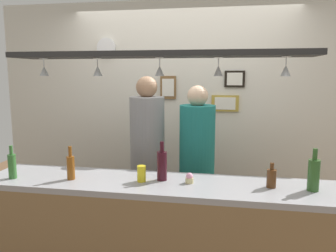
# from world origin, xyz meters

# --- Properties ---
(back_wall) EXTENTS (4.40, 0.06, 2.60)m
(back_wall) POSITION_xyz_m (0.00, 1.10, 1.30)
(back_wall) COLOR silver
(back_wall) RESTS_ON ground_plane
(bar_counter) EXTENTS (2.70, 0.55, 0.99)m
(bar_counter) POSITION_xyz_m (0.00, -0.50, 0.67)
(bar_counter) COLOR #99999E
(bar_counter) RESTS_ON ground_plane
(overhead_glass_rack) EXTENTS (2.20, 0.36, 0.04)m
(overhead_glass_rack) POSITION_xyz_m (0.00, -0.30, 1.93)
(overhead_glass_rack) COLOR black
(hanging_wineglass_far_left) EXTENTS (0.07, 0.07, 0.13)m
(hanging_wineglass_far_left) POSITION_xyz_m (-0.88, -0.35, 1.82)
(hanging_wineglass_far_left) COLOR silver
(hanging_wineglass_far_left) RESTS_ON overhead_glass_rack
(hanging_wineglass_left) EXTENTS (0.07, 0.07, 0.13)m
(hanging_wineglass_left) POSITION_xyz_m (-0.45, -0.35, 1.82)
(hanging_wineglass_left) COLOR silver
(hanging_wineglass_left) RESTS_ON overhead_glass_rack
(hanging_wineglass_center_left) EXTENTS (0.07, 0.07, 0.13)m
(hanging_wineglass_center_left) POSITION_xyz_m (0.02, -0.33, 1.82)
(hanging_wineglass_center_left) COLOR silver
(hanging_wineglass_center_left) RESTS_ON overhead_glass_rack
(hanging_wineglass_center) EXTENTS (0.07, 0.07, 0.13)m
(hanging_wineglass_center) POSITION_xyz_m (0.43, -0.31, 1.82)
(hanging_wineglass_center) COLOR silver
(hanging_wineglass_center) RESTS_ON overhead_glass_rack
(hanging_wineglass_center_right) EXTENTS (0.07, 0.07, 0.13)m
(hanging_wineglass_center_right) POSITION_xyz_m (0.88, -0.36, 1.82)
(hanging_wineglass_center_right) COLOR silver
(hanging_wineglass_center_right) RESTS_ON overhead_glass_rack
(person_middle_grey_shirt) EXTENTS (0.34, 0.34, 1.77)m
(person_middle_grey_shirt) POSITION_xyz_m (-0.27, 0.43, 1.07)
(person_middle_grey_shirt) COLOR #2D334C
(person_middle_grey_shirt) RESTS_ON ground_plane
(person_right_teal_shirt) EXTENTS (0.34, 0.34, 1.68)m
(person_right_teal_shirt) POSITION_xyz_m (0.23, 0.43, 1.02)
(person_right_teal_shirt) COLOR #2D334C
(person_right_teal_shirt) RESTS_ON ground_plane
(bottle_champagne_green) EXTENTS (0.08, 0.08, 0.30)m
(bottle_champagne_green) POSITION_xyz_m (1.11, -0.34, 1.10)
(bottle_champagne_green) COLOR #2D5623
(bottle_champagne_green) RESTS_ON bar_counter
(bottle_beer_amber_tall) EXTENTS (0.06, 0.06, 0.26)m
(bottle_beer_amber_tall) POSITION_xyz_m (-0.67, -0.41, 1.09)
(bottle_beer_amber_tall) COLOR brown
(bottle_beer_amber_tall) RESTS_ON bar_counter
(bottle_beer_brown_stubby) EXTENTS (0.07, 0.07, 0.18)m
(bottle_beer_brown_stubby) POSITION_xyz_m (0.83, -0.32, 1.06)
(bottle_beer_brown_stubby) COLOR #512D14
(bottle_beer_brown_stubby) RESTS_ON bar_counter
(bottle_beer_green_import) EXTENTS (0.06, 0.06, 0.26)m
(bottle_beer_green_import) POSITION_xyz_m (-1.13, -0.46, 1.09)
(bottle_beer_green_import) COLOR #336B2D
(bottle_beer_green_import) RESTS_ON bar_counter
(bottle_wine_dark_red) EXTENTS (0.08, 0.08, 0.30)m
(bottle_wine_dark_red) POSITION_xyz_m (0.03, -0.30, 1.10)
(bottle_wine_dark_red) COLOR #380F19
(bottle_wine_dark_red) RESTS_ON bar_counter
(drink_can) EXTENTS (0.07, 0.07, 0.12)m
(drink_can) POSITION_xyz_m (-0.12, -0.36, 1.05)
(drink_can) COLOR yellow
(drink_can) RESTS_ON bar_counter
(cupcake) EXTENTS (0.06, 0.06, 0.08)m
(cupcake) POSITION_xyz_m (0.24, -0.33, 1.02)
(cupcake) COLOR beige
(cupcake) RESTS_ON bar_counter
(picture_frame_crest) EXTENTS (0.18, 0.02, 0.26)m
(picture_frame_crest) POSITION_xyz_m (-0.17, 1.06, 1.63)
(picture_frame_crest) COLOR brown
(picture_frame_crest) RESTS_ON back_wall
(picture_frame_lower_pair) EXTENTS (0.30, 0.02, 0.18)m
(picture_frame_lower_pair) POSITION_xyz_m (0.47, 1.06, 1.46)
(picture_frame_lower_pair) COLOR #B29338
(picture_frame_lower_pair) RESTS_ON back_wall
(picture_frame_upper_small) EXTENTS (0.22, 0.02, 0.18)m
(picture_frame_upper_small) POSITION_xyz_m (0.57, 1.06, 1.73)
(picture_frame_upper_small) COLOR black
(picture_frame_upper_small) RESTS_ON back_wall
(wall_clock) EXTENTS (0.22, 0.03, 0.22)m
(wall_clock) POSITION_xyz_m (-0.90, 1.05, 2.09)
(wall_clock) COLOR white
(wall_clock) RESTS_ON back_wall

